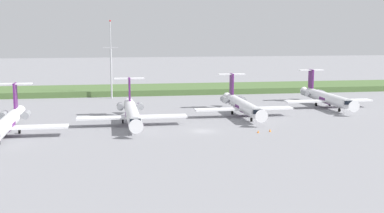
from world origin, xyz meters
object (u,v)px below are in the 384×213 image
object	(u,v)px
regional_jet_second	(132,113)
safety_cone_front_marker	(258,132)
safety_cone_mid_marker	(270,130)
regional_jet_third	(242,105)
regional_jet_fourth	(326,97)
regional_jet_nearest	(7,123)
antenna_mast	(111,66)

from	to	relation	value
regional_jet_second	safety_cone_front_marker	xyz separation A→B (m)	(23.75, -13.16, -2.26)
regional_jet_second	safety_cone_mid_marker	size ratio (longest dim) A/B	56.36
regional_jet_third	regional_jet_fourth	world-z (taller)	same
regional_jet_nearest	regional_jet_third	size ratio (longest dim) A/B	1.00
regional_jet_nearest	safety_cone_front_marker	bearing A→B (deg)	-5.93
regional_jet_fourth	safety_cone_front_marker	distance (m)	40.58
regional_jet_third	safety_cone_front_marker	size ratio (longest dim) A/B	56.36
safety_cone_front_marker	regional_jet_third	bearing A→B (deg)	83.98
safety_cone_mid_marker	regional_jet_fourth	bearing A→B (deg)	50.19
regional_jet_third	regional_jet_fourth	bearing A→B (deg)	21.13
regional_jet_second	regional_jet_third	world-z (taller)	same
regional_jet_second	antenna_mast	size ratio (longest dim) A/B	1.37
antenna_mast	regional_jet_fourth	bearing A→B (deg)	-25.72
regional_jet_second	regional_jet_fourth	world-z (taller)	same
regional_jet_nearest	safety_cone_front_marker	xyz separation A→B (m)	(47.61, -4.95, -2.26)
regional_jet_nearest	safety_cone_mid_marker	xyz separation A→B (m)	(50.24, -4.25, -2.26)
safety_cone_front_marker	antenna_mast	bearing A→B (deg)	116.01
regional_jet_nearest	antenna_mast	bearing A→B (deg)	68.70
regional_jet_third	safety_cone_mid_marker	size ratio (longest dim) A/B	56.36
regional_jet_third	antenna_mast	distance (m)	47.16
safety_cone_mid_marker	regional_jet_third	bearing A→B (deg)	91.38
regional_jet_third	safety_cone_front_marker	bearing A→B (deg)	-96.02
regional_jet_third	safety_cone_front_marker	xyz separation A→B (m)	(-2.16, -20.44, -2.26)
regional_jet_second	regional_jet_third	bearing A→B (deg)	15.70
safety_cone_front_marker	regional_jet_fourth	bearing A→B (deg)	47.96
safety_cone_front_marker	safety_cone_mid_marker	distance (m)	2.72
regional_jet_fourth	safety_cone_front_marker	bearing A→B (deg)	-132.04
regional_jet_second	regional_jet_fourth	bearing A→B (deg)	18.41
regional_jet_nearest	antenna_mast	xyz separation A→B (m)	(20.07, 51.48, 6.87)
regional_jet_fourth	antenna_mast	bearing A→B (deg)	154.28
regional_jet_nearest	safety_cone_front_marker	world-z (taller)	regional_jet_nearest
regional_jet_nearest	regional_jet_third	distance (m)	52.12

